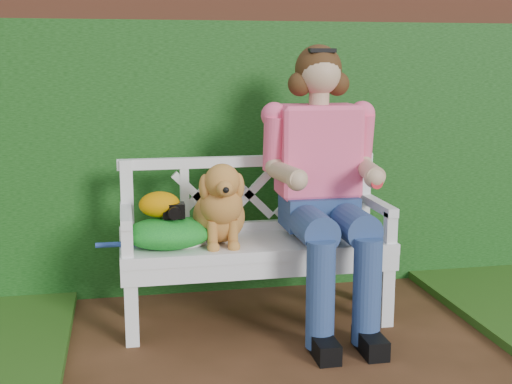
{
  "coord_description": "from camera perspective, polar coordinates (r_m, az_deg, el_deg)",
  "views": [
    {
      "loc": [
        -0.79,
        -2.6,
        1.47
      ],
      "look_at": [
        -0.07,
        1.04,
        0.75
      ],
      "focal_mm": 48.0,
      "sensor_mm": 36.0,
      "label": 1
    }
  ],
  "objects": [
    {
      "name": "brick_wall",
      "position": [
        4.58,
        -1.21,
        6.36
      ],
      "size": [
        10.0,
        0.3,
        2.2
      ],
      "primitive_type": "cube",
      "color": "brown",
      "rests_on": "ground"
    },
    {
      "name": "ivy_hedge",
      "position": [
        4.39,
        -0.7,
        2.88
      ],
      "size": [
        10.0,
        0.18,
        1.7
      ],
      "primitive_type": "cube",
      "color": "#286423",
      "rests_on": "ground"
    },
    {
      "name": "garden_bench",
      "position": [
        3.9,
        0.0,
        -7.37
      ],
      "size": [
        1.58,
        0.6,
        0.48
      ],
      "primitive_type": null,
      "rotation": [
        0.0,
        0.0,
        -0.0
      ],
      "color": "white",
      "rests_on": "ground"
    },
    {
      "name": "seated_woman",
      "position": [
        3.83,
        5.39,
        0.88
      ],
      "size": [
        0.82,
        1.0,
        1.6
      ],
      "primitive_type": null,
      "rotation": [
        0.0,
        0.0,
        -0.17
      ],
      "color": "#E33242",
      "rests_on": "ground"
    },
    {
      "name": "dog",
      "position": [
        3.71,
        -3.06,
        -0.82
      ],
      "size": [
        0.44,
        0.5,
        0.46
      ],
      "primitive_type": null,
      "rotation": [
        0.0,
        0.0,
        0.37
      ],
      "color": "#B36F29",
      "rests_on": "garden_bench"
    },
    {
      "name": "tennis_racket",
      "position": [
        3.76,
        -7.1,
        -4.13
      ],
      "size": [
        0.67,
        0.42,
        0.03
      ],
      "primitive_type": null,
      "rotation": [
        0.0,
        0.0,
        0.28
      ],
      "color": "white",
      "rests_on": "garden_bench"
    },
    {
      "name": "green_bag",
      "position": [
        3.7,
        -7.3,
        -3.34
      ],
      "size": [
        0.49,
        0.39,
        0.16
      ],
      "primitive_type": null,
      "rotation": [
        0.0,
        0.0,
        0.06
      ],
      "color": "green",
      "rests_on": "garden_bench"
    },
    {
      "name": "camera_item",
      "position": [
        3.67,
        -6.88,
        -1.54
      ],
      "size": [
        0.12,
        0.09,
        0.08
      ],
      "primitive_type": "cube",
      "rotation": [
        0.0,
        0.0,
        -0.03
      ],
      "color": "black",
      "rests_on": "green_bag"
    },
    {
      "name": "baseball_glove",
      "position": [
        3.68,
        -8.05,
        -1.03
      ],
      "size": [
        0.26,
        0.22,
        0.14
      ],
      "primitive_type": "ellipsoid",
      "rotation": [
        0.0,
        0.0,
        -0.34
      ],
      "color": "#BE7700",
      "rests_on": "green_bag"
    }
  ]
}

